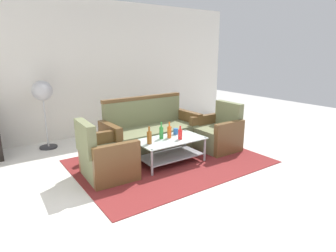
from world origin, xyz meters
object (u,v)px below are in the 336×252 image
bottle_orange (169,132)px  cup (176,131)px  bottle_red (180,134)px  coffee_table (170,147)px  bottle_green (161,132)px  pedestal_fan (43,95)px  armchair_left (106,158)px  couch (152,133)px  bottle_brown (149,137)px  armchair_right (217,134)px

bottle_orange → cup: bottle_orange is taller
bottle_red → coffee_table: bearing=141.8°
cup → coffee_table: bearing=-143.3°
bottle_green → cup: 0.35m
bottle_red → cup: bearing=68.2°
pedestal_fan → bottle_red: bearing=-51.8°
armchair_left → bottle_orange: size_ratio=3.21×
bottle_red → pedestal_fan: pedestal_fan is taller
couch → bottle_orange: couch is taller
bottle_brown → cup: size_ratio=2.69×
armchair_left → coffee_table: size_ratio=0.77×
armchair_right → cup: 0.91m
armchair_left → cup: (1.29, 0.08, 0.17)m
armchair_right → bottle_orange: (-1.09, -0.00, 0.22)m
couch → coffee_table: bearing=81.5°
coffee_table → pedestal_fan: 2.54m
armchair_left → bottle_green: bearing=92.7°
bottle_green → bottle_red: (0.23, -0.20, -0.02)m
couch → coffee_table: 0.74m
bottle_green → armchair_left: bearing=-179.5°
coffee_table → bottle_brown: bearing=-178.7°
armchair_left → bottle_green: armchair_left is taller
armchair_left → bottle_green: 0.99m
couch → armchair_left: bearing=27.4°
bottle_orange → bottle_brown: 0.43m
bottle_green → cup: size_ratio=2.74×
bottle_orange → pedestal_fan: 2.44m
bottle_orange → armchair_right: bearing=0.1°
couch → bottle_orange: 0.69m
coffee_table → bottle_green: (-0.11, 0.10, 0.24)m
bottle_green → cup: bottle_green is taller
bottle_green → bottle_orange: bearing=-14.9°
couch → armchair_left: 1.32m
bottle_orange → coffee_table: bearing=-110.7°
coffee_table → bottle_brown: size_ratio=4.10×
coffee_table → bottle_red: bottle_red is taller
armchair_right → bottle_green: 1.24m
armchair_left → bottle_red: (1.19, -0.19, 0.21)m
couch → armchair_right: bearing=145.7°
bottle_green → bottle_red: 0.30m
bottle_orange → cup: 0.23m
coffee_table → bottle_green: size_ratio=4.01×
bottle_red → pedestal_fan: 2.63m
coffee_table → bottle_orange: size_ratio=4.15×
couch → armchair_right: (1.03, -0.66, -0.03)m
armchair_left → armchair_right: 2.18m
bottle_red → cup: 0.29m
coffee_table → bottle_orange: 0.25m
armchair_left → bottle_red: 1.22m
bottle_green → bottle_red: bottle_green is taller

